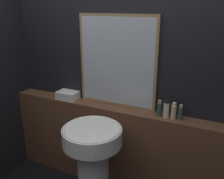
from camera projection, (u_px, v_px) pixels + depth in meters
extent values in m
cube|color=black|center=(115.00, 70.00, 2.49)|extent=(8.00, 0.06, 2.50)
cube|color=brown|center=(110.00, 146.00, 2.64)|extent=(2.27, 0.18, 0.90)
cylinder|color=white|center=(92.00, 136.00, 2.09)|extent=(0.51, 0.51, 0.14)
torus|color=white|center=(92.00, 129.00, 2.07)|extent=(0.49, 0.49, 0.02)
cube|color=#937047|center=(117.00, 62.00, 2.40)|extent=(0.80, 0.03, 0.89)
cube|color=#B2BCC6|center=(117.00, 62.00, 2.39)|extent=(0.75, 0.02, 0.84)
cube|color=white|center=(68.00, 95.00, 2.69)|extent=(0.22, 0.16, 0.08)
cylinder|color=#2D4C3D|center=(159.00, 109.00, 2.27)|extent=(0.04, 0.04, 0.13)
cylinder|color=tan|center=(160.00, 102.00, 2.24)|extent=(0.03, 0.03, 0.03)
cylinder|color=beige|center=(166.00, 110.00, 2.24)|extent=(0.05, 0.05, 0.13)
cylinder|color=black|center=(167.00, 102.00, 2.22)|extent=(0.04, 0.04, 0.03)
cylinder|color=#C6B284|center=(174.00, 112.00, 2.22)|extent=(0.05, 0.05, 0.12)
cylinder|color=silver|center=(174.00, 104.00, 2.19)|extent=(0.03, 0.03, 0.03)
cylinder|color=#2D4C3D|center=(180.00, 114.00, 2.19)|extent=(0.04, 0.04, 0.12)
cylinder|color=tan|center=(181.00, 106.00, 2.17)|extent=(0.03, 0.03, 0.03)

